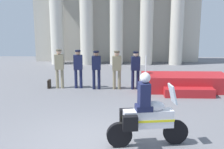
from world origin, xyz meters
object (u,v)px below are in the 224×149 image
briefcase_on_ground (49,84)px  motorcycle_with_rider (145,116)px  officer_in_row_1 (78,66)px  reviewing_stand (185,83)px  officer_in_row_4 (136,67)px  officer_in_row_0 (59,66)px  officer_in_row_2 (96,67)px  officer_in_row_3 (117,67)px

briefcase_on_ground → motorcycle_with_rider: bearing=-56.1°
officer_in_row_1 → motorcycle_with_rider: size_ratio=0.80×
reviewing_stand → officer_in_row_4: officer_in_row_4 is taller
motorcycle_with_rider → briefcase_on_ground: 6.75m
reviewing_stand → officer_in_row_1: size_ratio=2.12×
officer_in_row_0 → officer_in_row_1: (0.82, 0.02, -0.02)m
reviewing_stand → officer_in_row_2: (-3.75, 0.18, 0.65)m
officer_in_row_2 → reviewing_stand: bearing=173.4°
officer_in_row_1 → officer_in_row_4: bearing=173.3°
reviewing_stand → officer_in_row_3: 2.96m
briefcase_on_ground → officer_in_row_1: bearing=0.0°
reviewing_stand → officer_in_row_2: size_ratio=2.14×
motorcycle_with_rider → officer_in_row_4: bearing=81.7°
officer_in_row_2 → motorcycle_with_rider: size_ratio=0.80×
motorcycle_with_rider → reviewing_stand: bearing=60.2°
officer_in_row_0 → officer_in_row_1: bearing=177.3°
officer_in_row_0 → officer_in_row_2: size_ratio=1.03×
officer_in_row_3 → officer_in_row_1: bearing=-8.0°
briefcase_on_ground → officer_in_row_0: bearing=-1.9°
officer_in_row_2 → officer_in_row_0: bearing=-8.5°
officer_in_row_2 → officer_in_row_4: 1.68m
officer_in_row_1 → officer_in_row_2: 0.81m
officer_in_row_3 → motorcycle_with_rider: 5.52m
officer_in_row_2 → motorcycle_with_rider: (1.65, -5.44, -0.19)m
motorcycle_with_rider → officer_in_row_0: bearing=112.4°
officer_in_row_4 → motorcycle_with_rider: size_ratio=0.79×
officer_in_row_0 → officer_in_row_3: 2.50m
officer_in_row_4 → motorcycle_with_rider: motorcycle_with_rider is taller
officer_in_row_1 → reviewing_stand: bearing=172.0°
officer_in_row_2 → officer_in_row_4: size_ratio=1.01×
reviewing_stand → officer_in_row_3: officer_in_row_3 is taller
officer_in_row_3 → motorcycle_with_rider: motorcycle_with_rider is taller
officer_in_row_1 → briefcase_on_ground: bearing=-3.9°
reviewing_stand → officer_in_row_0: (-5.37, 0.31, 0.68)m
officer_in_row_4 → motorcycle_with_rider: 5.47m
officer_in_row_2 → motorcycle_with_rider: bearing=103.0°
officer_in_row_3 → officer_in_row_4: size_ratio=1.01×
reviewing_stand → officer_in_row_1: bearing=175.9°
officer_in_row_1 → motorcycle_with_rider: bearing=109.8°
officer_in_row_2 → officer_in_row_3: 0.88m
reviewing_stand → officer_in_row_2: bearing=177.3°
officer_in_row_3 → briefcase_on_ground: 3.08m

